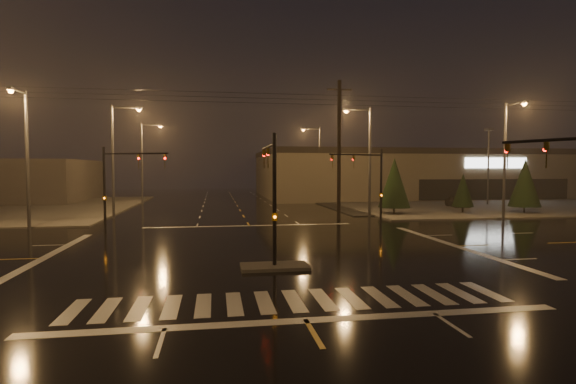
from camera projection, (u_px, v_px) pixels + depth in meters
The scene contains 22 objects.
ground at pixel (265, 252), 23.93m from camera, with size 140.00×140.00×0.00m, color black.
sidewalk_ne at pixel (469, 202), 58.30m from camera, with size 36.00×36.00×0.12m, color #42403B.
median_island at pixel (275, 266), 19.98m from camera, with size 3.00×1.60×0.15m, color #42403B.
crosswalk at pixel (294, 301), 15.05m from camera, with size 15.00×2.60×0.01m, color beige.
stop_bar_near at pixel (306, 320), 13.08m from camera, with size 16.00×0.50×0.01m, color beige.
stop_bar_far at pixel (249, 226), 34.77m from camera, with size 16.00×0.50×0.01m, color beige.
parking_lot at pixel (514, 203), 57.14m from camera, with size 50.00×24.00×0.08m, color black.
retail_building at pixel (444, 172), 74.67m from camera, with size 60.20×28.30×7.20m.
signal_mast_median at pixel (272, 183), 20.70m from camera, with size 0.25×4.59×6.00m.
signal_mast_ne at pixel (371, 177), 35.24m from camera, with size 4.84×1.86×6.00m.
signal_mast_nw at pixel (118, 177), 32.19m from camera, with size 4.84×1.86×6.00m.
streetlight_1 at pixel (116, 153), 39.57m from camera, with size 2.77×0.32×10.00m.
streetlight_2 at pixel (144, 157), 55.34m from camera, with size 2.77×0.32×10.00m.
streetlight_3 at pixel (367, 154), 41.19m from camera, with size 2.77×0.32×10.00m.
streetlight_4 at pixel (318, 158), 60.90m from camera, with size 2.77×0.32×10.00m.
streetlight_5 at pixel (25, 149), 32.08m from camera, with size 0.32×2.77×10.00m.
streetlight_6 at pixel (507, 152), 38.17m from camera, with size 0.32×2.77×10.00m.
utility_pole_1 at pixel (339, 149), 38.69m from camera, with size 2.20×0.32×12.00m.
conifer_0 at pixel (394, 183), 43.08m from camera, with size 3.04×3.04×5.45m.
conifer_1 at pixel (463, 190), 44.06m from camera, with size 2.08×2.08×3.95m.
conifer_2 at pixel (525, 183), 43.95m from camera, with size 2.99×2.99×5.37m.
car_parked at pixel (457, 202), 50.64m from camera, with size 1.62×4.03×1.37m, color black.
Camera 1 is at (-2.59, -23.62, 4.44)m, focal length 28.00 mm.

